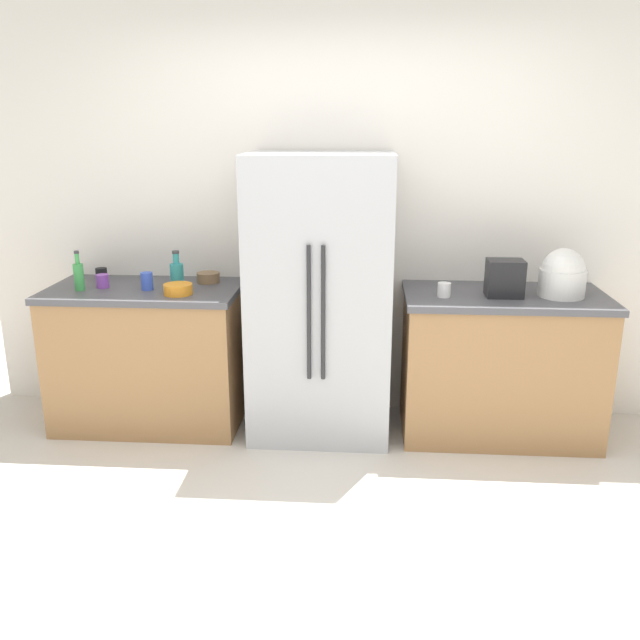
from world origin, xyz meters
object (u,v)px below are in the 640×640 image
Objects in this scene: cup_c at (444,290)px; cup_b at (147,281)px; bottle_b at (79,275)px; cup_a at (101,274)px; rice_cooker at (563,275)px; refrigerator at (320,298)px; cup_d at (102,281)px; bowl_a at (208,277)px; bottle_a at (177,274)px; toaster at (505,278)px; bowl_b at (178,289)px.

cup_b is at bearing 178.64° from cup_c.
bottle_b is 3.08× the size of cup_a.
rice_cooker is 1.17× the size of bottle_b.
rice_cooker is (1.42, -0.01, 0.17)m from refrigerator.
bottle_b is 2.94× the size of cup_d.
cup_a is at bearing 175.83° from rice_cooker.
bottle_b is at bearing -178.69° from rice_cooker.
cup_b is at bearing -145.95° from bowl_a.
cup_b is at bearing -154.74° from bottle_a.
toaster is at bearing -5.41° from cup_a.
cup_c is 1.57m from bowl_b.
cup_a is 0.21m from cup_d.
bottle_a is 2.13× the size of cup_b.
cup_b is at bearing 179.85° from toaster.
cup_d is (-2.77, 0.01, -0.08)m from rice_cooker.
cup_d is (-0.29, 0.04, -0.01)m from cup_b.
cup_b is 0.74× the size of bowl_a.
bottle_b is 0.41m from cup_b.
bowl_a is (0.33, 0.22, -0.02)m from cup_b.
bowl_b is (0.05, -0.17, -0.05)m from bottle_a.
cup_b reaches higher than cup_a.
rice_cooker is at bearing -0.23° from cup_d.
toaster is 0.90× the size of bottle_b.
rice_cooker is at bearing 5.10° from toaster.
refrigerator is at bearing -14.24° from bowl_a.
refrigerator is 7.07× the size of bottle_b.
refrigerator is 1.35m from cup_d.
refrigerator reaches higher than cup_d.
bowl_b is at bearing -171.13° from refrigerator.
cup_a is at bearing 164.15° from bottle_a.
toaster is at bearing 2.70° from bowl_b.
rice_cooker reaches higher than cup_b.
cup_c is 1.49m from bowl_a.
cup_c is at bearing -1.36° from cup_b.
refrigerator is 1.43m from rice_cooker.
refrigerator is 20.82× the size of cup_d.
cup_d reaches higher than bowl_a.
cup_c is (-0.69, -0.07, -0.08)m from rice_cooker.
refrigerator reaches higher than toaster.
bottle_a is 0.57m from cup_a.
cup_d is (-1.35, 0.00, 0.08)m from refrigerator.
bowl_a is at bearing 16.63° from cup_d.
bowl_b is (-1.92, -0.09, -0.08)m from toaster.
bottle_a is at bearing 5.35° from cup_d.
bottle_b is 2.20m from cup_c.
bottle_b is (-2.88, -0.07, -0.03)m from rice_cooker.
bottle_a is 2.76× the size of cup_d.
rice_cooker reaches higher than cup_d.
cup_b reaches higher than bowl_a.
refrigerator is 0.85m from bowl_b.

